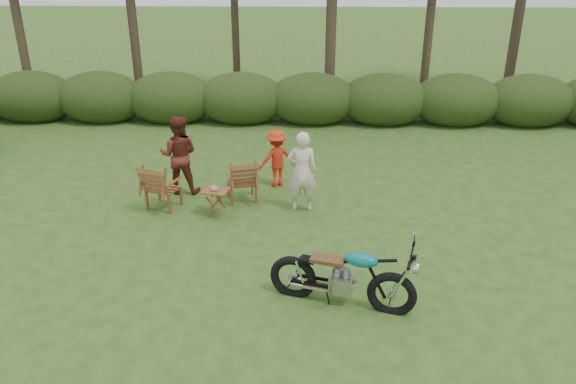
{
  "coord_description": "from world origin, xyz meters",
  "views": [
    {
      "loc": [
        -0.21,
        -6.46,
        4.68
      ],
      "look_at": [
        -0.47,
        2.01,
        0.9
      ],
      "focal_mm": 35.0,
      "sensor_mm": 36.0,
      "label": 1
    }
  ],
  "objects_px": {
    "side_table": "(216,202)",
    "cup": "(214,188)",
    "adult_a": "(302,209)",
    "adult_b": "(182,191)",
    "child": "(277,185)",
    "lawn_chair_left": "(165,207)",
    "lawn_chair_right": "(242,200)",
    "motorcycle": "(340,303)"
  },
  "relations": [
    {
      "from": "adult_a",
      "to": "adult_b",
      "type": "xyz_separation_m",
      "value": [
        -2.46,
        0.76,
        0.0
      ]
    },
    {
      "from": "lawn_chair_left",
      "to": "side_table",
      "type": "xyz_separation_m",
      "value": [
        1.05,
        -0.3,
        0.25
      ]
    },
    {
      "from": "lawn_chair_right",
      "to": "adult_b",
      "type": "height_order",
      "value": "adult_b"
    },
    {
      "from": "adult_a",
      "to": "child",
      "type": "bearing_deg",
      "value": -65.74
    },
    {
      "from": "motorcycle",
      "to": "side_table",
      "type": "relative_size",
      "value": 3.88
    },
    {
      "from": "motorcycle",
      "to": "child",
      "type": "relative_size",
      "value": 1.63
    },
    {
      "from": "motorcycle",
      "to": "lawn_chair_left",
      "type": "distance_m",
      "value": 4.43
    },
    {
      "from": "side_table",
      "to": "child",
      "type": "relative_size",
      "value": 0.42
    },
    {
      "from": "motorcycle",
      "to": "adult_b",
      "type": "distance_m",
      "value": 4.86
    },
    {
      "from": "lawn_chair_left",
      "to": "adult_a",
      "type": "bearing_deg",
      "value": -160.67
    },
    {
      "from": "cup",
      "to": "motorcycle",
      "type": "bearing_deg",
      "value": -51.02
    },
    {
      "from": "side_table",
      "to": "cup",
      "type": "distance_m",
      "value": 0.31
    },
    {
      "from": "motorcycle",
      "to": "side_table",
      "type": "bearing_deg",
      "value": 144.08
    },
    {
      "from": "lawn_chair_left",
      "to": "motorcycle",
      "type": "bearing_deg",
      "value": 156.32
    },
    {
      "from": "motorcycle",
      "to": "lawn_chair_right",
      "type": "xyz_separation_m",
      "value": [
        -1.76,
        3.42,
        0.0
      ]
    },
    {
      "from": "child",
      "to": "lawn_chair_left",
      "type": "bearing_deg",
      "value": 3.56
    },
    {
      "from": "lawn_chair_right",
      "to": "side_table",
      "type": "bearing_deg",
      "value": 42.14
    },
    {
      "from": "cup",
      "to": "adult_a",
      "type": "distance_m",
      "value": 1.73
    },
    {
      "from": "side_table",
      "to": "cup",
      "type": "height_order",
      "value": "cup"
    },
    {
      "from": "cup",
      "to": "side_table",
      "type": "bearing_deg",
      "value": 75.56
    },
    {
      "from": "lawn_chair_right",
      "to": "cup",
      "type": "height_order",
      "value": "cup"
    },
    {
      "from": "lawn_chair_left",
      "to": "adult_b",
      "type": "distance_m",
      "value": 0.77
    },
    {
      "from": "side_table",
      "to": "lawn_chair_right",
      "type": "bearing_deg",
      "value": 58.47
    },
    {
      "from": "lawn_chair_left",
      "to": "lawn_chair_right",
      "type": "bearing_deg",
      "value": -145.95
    },
    {
      "from": "side_table",
      "to": "cup",
      "type": "xyz_separation_m",
      "value": [
        -0.01,
        -0.04,
        0.3
      ]
    },
    {
      "from": "adult_b",
      "to": "child",
      "type": "distance_m",
      "value": 1.97
    },
    {
      "from": "cup",
      "to": "lawn_chair_right",
      "type": "bearing_deg",
      "value": 59.34
    },
    {
      "from": "cup",
      "to": "adult_b",
      "type": "bearing_deg",
      "value": 128.24
    },
    {
      "from": "adult_a",
      "to": "child",
      "type": "xyz_separation_m",
      "value": [
        -0.53,
        1.15,
        0.0
      ]
    },
    {
      "from": "adult_a",
      "to": "child",
      "type": "distance_m",
      "value": 1.26
    },
    {
      "from": "motorcycle",
      "to": "side_table",
      "type": "distance_m",
      "value": 3.51
    },
    {
      "from": "adult_a",
      "to": "adult_b",
      "type": "relative_size",
      "value": 0.97
    },
    {
      "from": "motorcycle",
      "to": "adult_a",
      "type": "distance_m",
      "value": 3.08
    },
    {
      "from": "adult_a",
      "to": "motorcycle",
      "type": "bearing_deg",
      "value": 100.36
    },
    {
      "from": "motorcycle",
      "to": "cup",
      "type": "bearing_deg",
      "value": 144.64
    },
    {
      "from": "lawn_chair_right",
      "to": "child",
      "type": "distance_m",
      "value": 1.0
    },
    {
      "from": "lawn_chair_left",
      "to": "adult_b",
      "type": "height_order",
      "value": "adult_b"
    },
    {
      "from": "cup",
      "to": "adult_a",
      "type": "height_order",
      "value": "adult_a"
    },
    {
      "from": "side_table",
      "to": "adult_a",
      "type": "bearing_deg",
      "value": 10.17
    },
    {
      "from": "lawn_chair_left",
      "to": "child",
      "type": "height_order",
      "value": "child"
    },
    {
      "from": "lawn_chair_right",
      "to": "cup",
      "type": "distance_m",
      "value": 1.0
    },
    {
      "from": "adult_b",
      "to": "child",
      "type": "bearing_deg",
      "value": -168.79
    }
  ]
}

